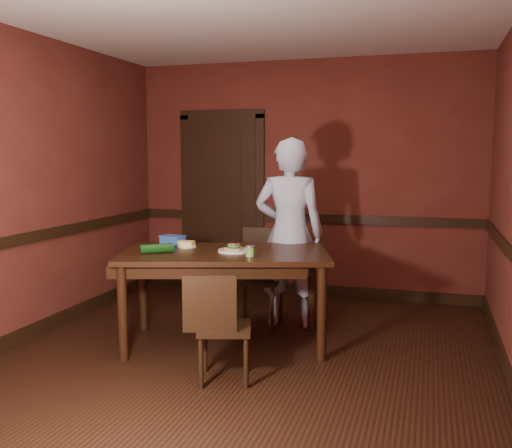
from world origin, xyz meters
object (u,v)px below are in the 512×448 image
Objects in this scene: sandwich_plate at (234,249)px; person at (289,233)px; chair_near at (225,326)px; sauce_jar at (250,251)px; cheese_saucer at (187,245)px; dining_table at (225,298)px; chair_far at (258,278)px; food_tub at (173,240)px.

person is at bearing 65.78° from sandwich_plate.
chair_near is at bearing 77.56° from person.
cheese_saucer is (-0.68, 0.28, -0.02)m from sauce_jar.
dining_table is 6.27× the size of sandwich_plate.
chair_far is at bearing 88.14° from sandwich_plate.
chair_far is 5.24× the size of cheese_saucer.
dining_table is 0.56m from sauce_jar.
sandwich_plate is 0.26m from sauce_jar.
chair_far is 1.14× the size of chair_near.
person is at bearing 10.81° from chair_far.
chair_far is 0.91m from sauce_jar.
chair_far is 10.50× the size of sauce_jar.
dining_table is at bearing 52.56° from person.
sauce_jar is 0.38× the size of food_tub.
chair_far is at bearing 102.44° from sauce_jar.
sandwich_plate is 0.50m from cheese_saucer.
food_tub is (-0.96, -0.52, -0.04)m from person.
person is at bearing 43.09° from dining_table.
sandwich_plate is 0.68m from food_tub.
chair_near is 9.18× the size of sauce_jar.
person is at bearing -112.21° from chair_near.
dining_table is at bearing -14.51° from cheese_saucer.
dining_table is at bearing -101.69° from chair_far.
sandwich_plate is 3.16× the size of sauce_jar.
food_tub is (-0.85, 0.35, -0.00)m from sauce_jar.
chair_far is at bearing 63.32° from dining_table.
person is (0.40, 0.69, 0.49)m from dining_table.
dining_table is 19.79× the size of sauce_jar.
chair_near is 0.88m from sandwich_plate.
sandwich_plate reaches higher than cheese_saucer.
sauce_jar and food_tub have the same top height.
cheese_saucer is at bearing 148.58° from dining_table.
chair_far is at bearing 44.76° from food_tub.
sauce_jar is at bearing -22.22° from cheese_saucer.
person is 1.09m from food_tub.
chair_far is 3.98× the size of food_tub.
chair_near is at bearing -76.17° from sandwich_plate.
food_tub is (-0.57, 0.17, 0.45)m from dining_table.
person is (0.29, 0.07, 0.43)m from chair_far.
sandwich_plate reaches higher than dining_table.
person is (0.13, 1.44, 0.49)m from chair_near.
cheese_saucer is 0.18m from food_tub.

